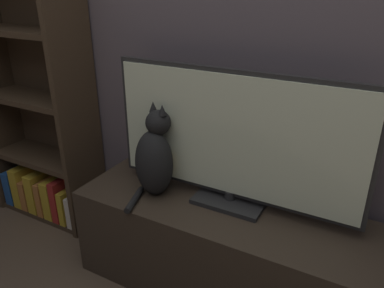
% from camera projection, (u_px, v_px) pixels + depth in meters
% --- Properties ---
extents(tv_stand, '(1.33, 0.43, 0.44)m').
position_uv_depth(tv_stand, '(222.00, 251.00, 1.67)').
color(tv_stand, '#33281E').
rests_on(tv_stand, ground_plane).
extents(tv, '(1.08, 0.18, 0.58)m').
position_uv_depth(tv, '(233.00, 140.00, 1.51)').
color(tv, black).
rests_on(tv, tv_stand).
extents(cat, '(0.22, 0.30, 0.42)m').
position_uv_depth(cat, '(155.00, 158.00, 1.63)').
color(cat, black).
rests_on(cat, tv_stand).
extents(bookshelf, '(0.66, 0.28, 1.82)m').
position_uv_depth(bookshelf, '(39.00, 91.00, 2.07)').
color(bookshelf, '#3D2D1E').
rests_on(bookshelf, ground_plane).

